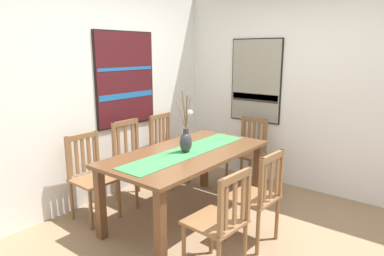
{
  "coord_description": "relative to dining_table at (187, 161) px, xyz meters",
  "views": [
    {
      "loc": [
        -2.55,
        -1.58,
        1.81
      ],
      "look_at": [
        0.32,
        0.69,
        0.99
      ],
      "focal_mm": 32.36,
      "sensor_mm": 36.0,
      "label": 1
    }
  ],
  "objects": [
    {
      "name": "ground_plane",
      "position": [
        -0.19,
        -0.64,
        -0.67
      ],
      "size": [
        6.4,
        6.4,
        0.03
      ],
      "primitive_type": "cube",
      "color": "#8E7051"
    },
    {
      "name": "wall_back",
      "position": [
        -0.19,
        1.22,
        0.69
      ],
      "size": [
        6.4,
        0.12,
        2.7
      ],
      "primitive_type": "cube",
      "color": "silver",
      "rests_on": "ground_plane"
    },
    {
      "name": "wall_side",
      "position": [
        1.67,
        -0.64,
        0.69
      ],
      "size": [
        0.12,
        6.4,
        2.7
      ],
      "primitive_type": "cube",
      "color": "silver",
      "rests_on": "ground_plane"
    },
    {
      "name": "dining_table",
      "position": [
        0.0,
        0.0,
        0.0
      ],
      "size": [
        1.86,
        0.96,
        0.76
      ],
      "color": "brown",
      "rests_on": "ground_plane"
    },
    {
      "name": "table_runner",
      "position": [
        0.0,
        -0.0,
        0.11
      ],
      "size": [
        1.71,
        0.36,
        0.01
      ],
      "primitive_type": "cube",
      "color": "#388447",
      "rests_on": "dining_table"
    },
    {
      "name": "centerpiece_vase",
      "position": [
        -0.04,
        -0.01,
        0.24
      ],
      "size": [
        0.2,
        0.21,
        0.65
      ],
      "color": "#333338",
      "rests_on": "dining_table"
    },
    {
      "name": "chair_0",
      "position": [
        -0.63,
        0.84,
        -0.16
      ],
      "size": [
        0.43,
        0.43,
        0.93
      ],
      "color": "brown",
      "rests_on": "ground_plane"
    },
    {
      "name": "chair_1",
      "position": [
        0.64,
        0.88,
        -0.16
      ],
      "size": [
        0.43,
        0.43,
        0.96
      ],
      "color": "brown",
      "rests_on": "ground_plane"
    },
    {
      "name": "chair_2",
      "position": [
        0.02,
        -0.83,
        -0.18
      ],
      "size": [
        0.44,
        0.44,
        0.92
      ],
      "color": "brown",
      "rests_on": "ground_plane"
    },
    {
      "name": "chair_3",
      "position": [
        1.29,
        -0.03,
        -0.17
      ],
      "size": [
        0.44,
        0.44,
        0.91
      ],
      "color": "brown",
      "rests_on": "ground_plane"
    },
    {
      "name": "chair_4",
      "position": [
        -0.02,
        0.84,
        -0.16
      ],
      "size": [
        0.42,
        0.42,
        0.98
      ],
      "color": "brown",
      "rests_on": "ground_plane"
    },
    {
      "name": "chair_5",
      "position": [
        -0.6,
        -0.83,
        -0.18
      ],
      "size": [
        0.45,
        0.45,
        0.91
      ],
      "color": "brown",
      "rests_on": "ground_plane"
    },
    {
      "name": "painting_on_back_wall",
      "position": [
        0.18,
        1.15,
        0.8
      ],
      "size": [
        0.93,
        0.05,
        1.18
      ],
      "color": "black"
    },
    {
      "name": "painting_on_side_wall",
      "position": [
        1.61,
        0.07,
        0.74
      ],
      "size": [
        0.05,
        0.76,
        1.15
      ],
      "color": "black"
    }
  ]
}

